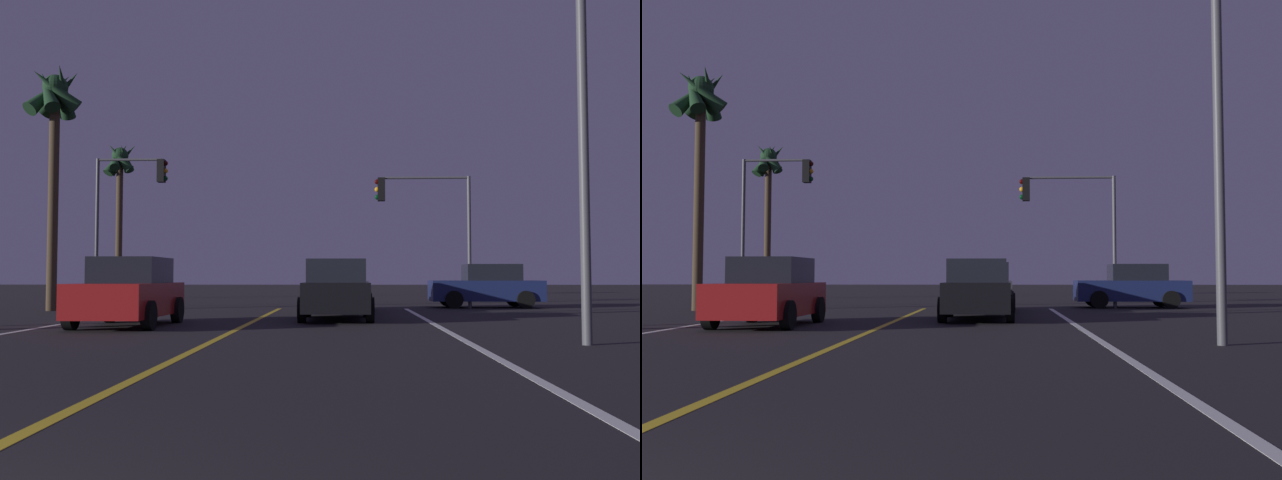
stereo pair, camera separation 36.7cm
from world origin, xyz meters
The scene contains 11 objects.
lane_edge_right centered at (4.78, 9.19, 0.00)m, with size 0.16×30.39×0.01m, color silver.
lane_center_divider centered at (0.00, 9.19, 0.00)m, with size 0.16×30.39×0.01m, color gold.
car_lead_same_lane centered at (2.25, 17.54, 0.82)m, with size 2.02×4.30×1.70m.
car_oncoming centered at (-2.86, 14.89, 0.82)m, with size 2.02×4.30×1.70m.
car_ahead_far centered at (2.37, 22.35, 0.82)m, with size 2.02×4.30×1.70m.
car_crossing_side centered at (8.05, 25.56, 0.82)m, with size 4.30×2.02×1.70m.
traffic_light_near_right centered at (5.47, 24.89, 3.83)m, with size 3.71×0.36×5.10m.
traffic_light_near_left centered at (-5.99, 24.89, 4.32)m, with size 2.86×0.36×5.87m.
street_lamp_right_near centered at (6.39, 10.41, 5.05)m, with size 1.98×0.44×7.97m.
palm_tree_left_mid centered at (-7.96, 22.33, 7.09)m, with size 2.08×2.10×8.89m.
palm_tree_left_far centered at (-9.97, 35.83, 6.92)m, with size 1.98×1.93×8.76m.
Camera 1 is at (2.52, -2.41, 1.23)m, focal length 39.60 mm.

